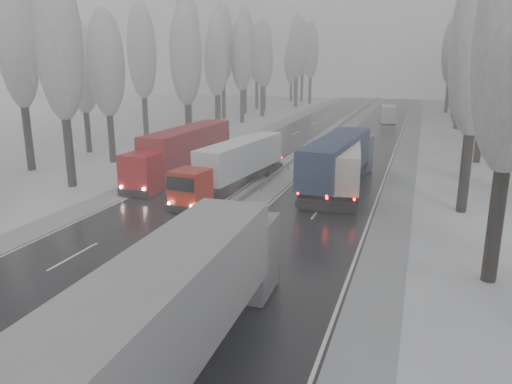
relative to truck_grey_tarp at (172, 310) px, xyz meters
The scene contains 49 objects.
carriageway_right 25.98m from the truck_grey_tarp, 88.85° to the left, with size 7.50×200.00×0.03m, color black.
carriageway_left 27.82m from the truck_grey_tarp, 111.12° to the left, with size 7.50×200.00×0.03m, color black.
median_slush 26.40m from the truck_grey_tarp, 100.37° to the left, with size 3.00×200.00×0.04m, color #999CA1.
shoulder_right 26.54m from the truck_grey_tarp, 78.05° to the left, with size 2.40×200.00×0.04m, color #999CA1.
shoulder_left 29.96m from the truck_grey_tarp, 120.02° to the left, with size 2.40×200.00×0.04m, color #999CA1.
median_guardrail 26.34m from the truck_grey_tarp, 100.38° to the left, with size 0.12×200.00×0.76m.
tree_18 26.17m from the truck_grey_tarp, 66.86° to the left, with size 3.60×3.60×16.58m.
tree_22 43.90m from the truck_grey_tarp, 73.48° to the left, with size 3.60×3.60×15.86m.
tree_24 49.82m from the truck_grey_tarp, 74.31° to the left, with size 3.60×3.60×20.49m.
tree_26 59.31m from the truck_grey_tarp, 77.34° to the left, with size 3.60×3.60×18.78m.
tree_28 69.51m from the truck_grey_tarp, 80.28° to the left, with size 3.60×3.60×19.62m.
tree_30 78.95m from the truck_grey_tarp, 81.32° to the left, with size 3.60×3.60×17.86m.
tree_31 83.98m from the truck_grey_tarp, 77.72° to the left, with size 3.60×3.60×18.58m.
tree_32 86.31m from the truck_grey_tarp, 82.04° to the left, with size 3.60×3.60×17.33m.
tree_33 90.56m from the truck_grey_tarp, 80.42° to the left, with size 3.60×3.60×14.33m.
tree_34 93.23m from the truck_grey_tarp, 83.19° to the left, with size 3.60×3.60×17.63m.
tree_35 98.69m from the truck_grey_tarp, 78.13° to the left, with size 3.60×3.60×18.25m.
tree_36 103.27m from the truck_grey_tarp, 83.12° to the left, with size 3.60×3.60×20.23m.
tree_37 108.04m from the truck_grey_tarp, 79.69° to the left, with size 3.60×3.60×16.37m.
tree_38 113.79m from the truck_grey_tarp, 82.91° to the left, with size 3.60×3.60×17.97m.
tree_39 118.04m from the truck_grey_tarp, 81.79° to the left, with size 3.60×3.60×16.19m.
tree_58 29.72m from the truck_grey_tarp, 134.21° to the left, with size 3.60×3.60×17.21m.
tree_59 37.95m from the truck_grey_tarp, 138.44° to the left, with size 3.60×3.60×18.41m.
tree_60 38.17m from the truck_grey_tarp, 126.80° to the left, with size 3.60×3.60×14.84m.
tree_61 44.70m from the truck_grey_tarp, 129.69° to the left, with size 3.60×3.60×13.95m.
tree_62 44.44m from the truck_grey_tarp, 115.26° to the left, with size 3.60×3.60×16.04m.
tree_63 51.71m from the truck_grey_tarp, 121.38° to the left, with size 3.60×3.60×16.88m.
tree_64 54.23m from the truck_grey_tarp, 115.34° to the left, with size 3.60×3.60×15.42m.
tree_65 58.96m from the truck_grey_tarp, 115.25° to the left, with size 3.60×3.60×19.48m.
tree_66 62.95m from the truck_grey_tarp, 111.47° to the left, with size 3.60×3.60×15.23m.
tree_67 67.29m from the truck_grey_tarp, 111.32° to the left, with size 3.60×3.60×17.09m.
tree_68 68.85m from the truck_grey_tarp, 108.16° to the left, with size 3.60×3.60×16.65m.
tree_69 74.41m from the truck_grey_tarp, 110.77° to the left, with size 3.60×3.60×19.35m.
tree_70 78.39m from the truck_grey_tarp, 105.68° to the left, with size 3.60×3.60×17.09m.
tree_71 83.75m from the truck_grey_tarp, 108.09° to the left, with size 3.60×3.60×19.61m.
tree_72 87.93m from the truck_grey_tarp, 105.66° to the left, with size 3.60×3.60×15.11m.
tree_73 92.67m from the truck_grey_tarp, 106.72° to the left, with size 3.60×3.60×17.22m.
tree_74 97.73m from the truck_grey_tarp, 101.75° to the left, with size 3.60×3.60×19.68m.
tree_75 103.73m from the truck_grey_tarp, 106.26° to the left, with size 3.60×3.60×18.60m.
tree_76 106.65m from the truck_grey_tarp, 100.18° to the left, with size 3.60×3.60×18.55m.
tree_77 111.47m from the truck_grey_tarp, 102.66° to the left, with size 3.60×3.60×14.32m.
tree_78 113.81m from the truck_grey_tarp, 101.34° to the left, with size 3.60×3.60×19.55m.
tree_79 118.15m from the truck_grey_tarp, 102.28° to the left, with size 3.60×3.60×17.07m.
truck_grey_tarp is the anchor object (origin of this frame).
truck_blue_box 26.70m from the truck_grey_tarp, 88.20° to the left, with size 3.72×16.56×4.22m.
truck_cream_box 26.73m from the truck_grey_tarp, 87.49° to the left, with size 4.18×14.93×3.80m.
box_truck_distant 73.01m from the truck_grey_tarp, 88.96° to the left, with size 3.12×7.58×2.75m.
truck_red_white 25.02m from the truck_grey_tarp, 106.30° to the left, with size 3.79×14.47×3.68m.
truck_red_red 29.58m from the truck_grey_tarp, 115.91° to the left, with size 2.81×16.22×4.15m.
Camera 1 is at (11.52, -8.09, 9.96)m, focal length 35.00 mm.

